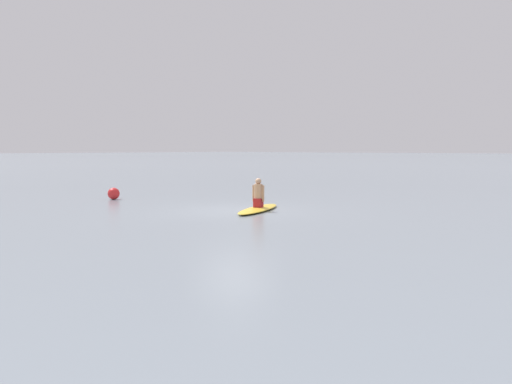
# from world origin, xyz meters

# --- Properties ---
(ground_plane) EXTENTS (400.00, 400.00, 0.00)m
(ground_plane) POSITION_xyz_m (0.00, 0.00, 0.00)
(ground_plane) COLOR gray
(surfboard) EXTENTS (1.88, 3.28, 0.12)m
(surfboard) POSITION_xyz_m (-0.57, -0.52, 0.06)
(surfboard) COLOR gold
(surfboard) RESTS_ON ground
(person_paddler) EXTENTS (0.42, 0.39, 0.97)m
(person_paddler) POSITION_xyz_m (-0.57, -0.52, 0.56)
(person_paddler) COLOR #A51E23
(person_paddler) RESTS_ON surfboard
(buoy_marker) EXTENTS (0.48, 0.48, 0.48)m
(buoy_marker) POSITION_xyz_m (6.37, 0.46, 0.24)
(buoy_marker) COLOR red
(buoy_marker) RESTS_ON ground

